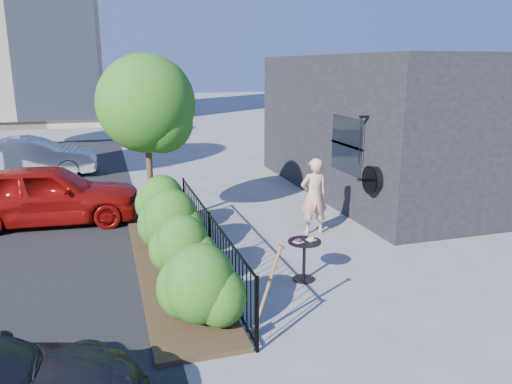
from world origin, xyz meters
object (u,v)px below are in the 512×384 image
object	(u,v)px
shovel	(266,296)
car_red	(48,194)
patio_tree	(150,110)
woman	(314,196)
cafe_table	(304,253)
car_silver	(33,157)

from	to	relation	value
shovel	car_red	xyz separation A→B (m)	(-3.38, 6.43, 0.14)
patio_tree	woman	size ratio (longest dim) A/B	2.26
patio_tree	cafe_table	bearing A→B (deg)	-59.68
shovel	car_silver	distance (m)	12.94
patio_tree	shovel	world-z (taller)	patio_tree
car_red	car_silver	distance (m)	5.84
car_red	car_silver	world-z (taller)	car_red
woman	car_red	world-z (taller)	woman
cafe_table	woman	xyz separation A→B (m)	(1.19, 2.33, 0.36)
shovel	patio_tree	bearing A→B (deg)	100.38
patio_tree	cafe_table	distance (m)	4.93
woman	car_silver	distance (m)	10.71
cafe_table	woman	size ratio (longest dim) A/B	0.45
patio_tree	car_red	size ratio (longest dim) A/B	0.92
car_red	car_silver	size ratio (longest dim) A/B	1.05
woman	patio_tree	bearing A→B (deg)	-20.27
patio_tree	cafe_table	world-z (taller)	patio_tree
cafe_table	shovel	xyz separation A→B (m)	(-1.24, -1.57, 0.09)
woman	car_silver	world-z (taller)	woman
patio_tree	cafe_table	xyz separation A→B (m)	(2.22, -3.79, -2.25)
woman	car_silver	size ratio (longest dim) A/B	0.42
car_silver	shovel	bearing A→B (deg)	-158.20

